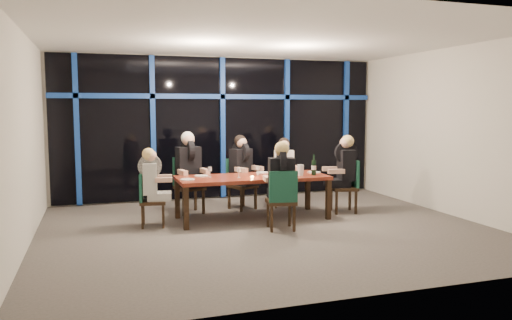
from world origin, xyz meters
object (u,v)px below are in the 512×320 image
object	(u,v)px
diner_end_right	(344,162)
wine_bottle	(314,167)
chair_end_right	(348,183)
chair_near_mid	(282,197)
chair_end_left	(148,197)
chair_far_right	(284,180)
diner_end_left	(152,175)
chair_far_left	(188,182)
diner_far_mid	(242,161)
chair_far_mid	(239,181)
diner_far_left	(189,160)
diner_far_right	(284,162)
water_pitcher	(300,170)
dining_table	(252,180)
diner_near_mid	(281,172)

from	to	relation	value
diner_end_right	wine_bottle	distance (m)	0.73
chair_end_right	chair_near_mid	xyz separation A→B (m)	(-1.66, -0.93, -0.01)
chair_end_left	chair_near_mid	world-z (taller)	chair_near_mid
chair_far_right	diner_end_left	distance (m)	2.84
chair_far_left	chair_near_mid	xyz separation A→B (m)	(1.16, -1.83, -0.03)
chair_end_left	diner_end_left	size ratio (longest dim) A/B	1.03
wine_bottle	chair_near_mid	bearing A→B (deg)	-139.88
chair_near_mid	diner_far_mid	xyz separation A→B (m)	(-0.12, 1.81, 0.39)
chair_far_left	chair_far_mid	distance (m)	1.01
chair_far_mid	diner_far_left	xyz separation A→B (m)	(-0.99, -0.14, 0.43)
chair_end_right	diner_far_right	bearing A→B (deg)	-121.80
chair_end_left	diner_far_right	xyz separation A→B (m)	(2.70, 0.88, 0.39)
diner_far_left	diner_end_right	distance (m)	2.84
diner_end_right	water_pitcher	distance (m)	0.98
diner_far_left	diner_far_mid	bearing A→B (deg)	-7.47
chair_near_mid	water_pitcher	world-z (taller)	chair_near_mid
diner_far_right	diner_end_right	bearing A→B (deg)	-28.24
chair_far_mid	diner_end_left	xyz separation A→B (m)	(-1.75, -0.98, 0.30)
diner_end_right	chair_far_right	bearing A→B (deg)	-127.03
chair_far_mid	diner_far_mid	bearing A→B (deg)	-90.00
diner_far_left	diner_end_left	bearing A→B (deg)	-143.38
chair_near_mid	water_pitcher	xyz separation A→B (m)	(0.63, 0.75, 0.31)
chair_end_left	chair_near_mid	distance (m)	2.18
chair_far_mid	diner_end_left	world-z (taller)	diner_end_left
chair_end_left	chair_end_right	xyz separation A→B (m)	(3.63, 0.01, 0.06)
diner_end_right	diner_far_mid	bearing A→B (deg)	-105.88
dining_table	diner_far_mid	size ratio (longest dim) A/B	2.77
chair_near_mid	diner_far_left	distance (m)	2.13
dining_table	diner_far_mid	xyz separation A→B (m)	(0.07, 0.87, 0.24)
chair_far_left	chair_end_right	world-z (taller)	chair_far_left
chair_far_left	chair_far_mid	size ratio (longest dim) A/B	1.06
chair_far_right	diner_end_left	world-z (taller)	diner_end_left
water_pitcher	diner_far_right	bearing A→B (deg)	65.49
diner_near_mid	wine_bottle	world-z (taller)	diner_near_mid
chair_end_left	diner_near_mid	xyz separation A→B (m)	(1.99, -0.84, 0.43)
water_pitcher	dining_table	bearing A→B (deg)	147.30
chair_far_mid	diner_far_left	distance (m)	1.09
chair_far_left	diner_far_right	bearing A→B (deg)	-12.21
diner_far_left	wine_bottle	xyz separation A→B (m)	(2.02, -1.01, -0.08)
diner_end_left	water_pitcher	xyz separation A→B (m)	(2.53, -0.16, 0.01)
chair_far_right	diner_far_mid	world-z (taller)	diner_far_mid
diner_near_mid	water_pitcher	xyz separation A→B (m)	(0.61, 0.67, -0.07)
diner_far_left	water_pitcher	world-z (taller)	diner_far_left
chair_end_right	diner_far_left	bearing A→B (deg)	-95.03
diner_near_mid	chair_far_mid	bearing A→B (deg)	-74.73
diner_far_mid	wine_bottle	distance (m)	1.46
chair_far_mid	diner_far_right	bearing A→B (deg)	-30.50
diner_end_left	wine_bottle	size ratio (longest dim) A/B	2.34
dining_table	diner_end_left	bearing A→B (deg)	-178.76
chair_end_left	wine_bottle	bearing A→B (deg)	-85.68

